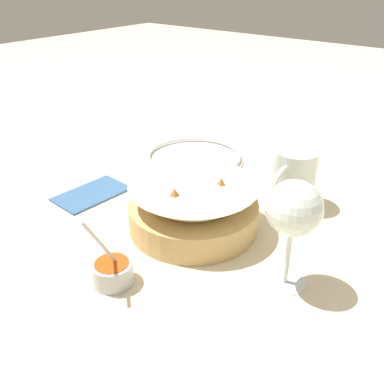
{
  "coord_description": "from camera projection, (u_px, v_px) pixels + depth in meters",
  "views": [
    {
      "loc": [
        0.47,
        0.39,
        0.41
      ],
      "look_at": [
        -0.02,
        -0.0,
        0.07
      ],
      "focal_mm": 40.0,
      "sensor_mm": 36.0,
      "label": 1
    }
  ],
  "objects": [
    {
      "name": "wine_glass",
      "position": [
        294.0,
        212.0,
        0.56
      ],
      "size": [
        0.08,
        0.08,
        0.16
      ],
      "color": "silver",
      "rests_on": "ground_plane"
    },
    {
      "name": "napkin",
      "position": [
        91.0,
        193.0,
        0.85
      ],
      "size": [
        0.15,
        0.09,
        0.01
      ],
      "color": "#38608E",
      "rests_on": "ground_plane"
    },
    {
      "name": "beer_mug",
      "position": [
        293.0,
        180.0,
        0.8
      ],
      "size": [
        0.12,
        0.08,
        0.11
      ],
      "color": "silver",
      "rests_on": "ground_plane"
    },
    {
      "name": "food_basket",
      "position": [
        192.0,
        208.0,
        0.73
      ],
      "size": [
        0.22,
        0.22,
        0.1
      ],
      "color": "tan",
      "rests_on": "ground_plane"
    },
    {
      "name": "ground_plane",
      "position": [
        185.0,
        233.0,
        0.73
      ],
      "size": [
        4.0,
        4.0,
        0.0
      ],
      "primitive_type": "plane",
      "color": "beige"
    },
    {
      "name": "sauce_cup",
      "position": [
        111.0,
        271.0,
        0.61
      ],
      "size": [
        0.07,
        0.06,
        0.12
      ],
      "color": "#B7B7BC",
      "rests_on": "ground_plane"
    },
    {
      "name": "side_plate",
      "position": [
        194.0,
        157.0,
        0.99
      ],
      "size": [
        0.23,
        0.23,
        0.01
      ],
      "color": "white",
      "rests_on": "ground_plane"
    }
  ]
}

